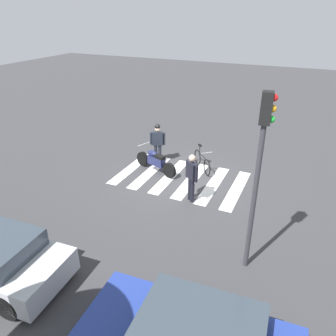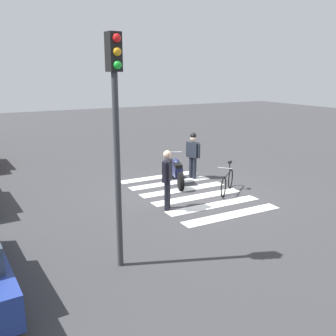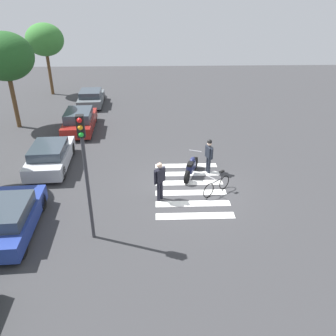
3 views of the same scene
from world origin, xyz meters
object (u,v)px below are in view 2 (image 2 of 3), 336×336
(leaning_bicycle, at_px, (227,181))
(officer_by_motorcycle, at_px, (167,176))
(officer_on_foot, at_px, (193,152))
(traffic_light_pole, at_px, (116,118))
(police_motorcycle, at_px, (177,171))

(leaning_bicycle, height_order, officer_by_motorcycle, officer_by_motorcycle)
(officer_on_foot, height_order, traffic_light_pole, traffic_light_pole)
(police_motorcycle, height_order, officer_on_foot, officer_on_foot)
(officer_by_motorcycle, bearing_deg, traffic_light_pole, 135.50)
(police_motorcycle, height_order, traffic_light_pole, traffic_light_pole)
(leaning_bicycle, distance_m, officer_on_foot, 2.10)
(officer_by_motorcycle, bearing_deg, leaning_bicycle, -79.62)
(leaning_bicycle, xyz_separation_m, traffic_light_pole, (-2.94, 4.95, 2.69))
(leaning_bicycle, bearing_deg, officer_by_motorcycle, 100.38)
(officer_by_motorcycle, bearing_deg, officer_on_foot, -44.42)
(traffic_light_pole, bearing_deg, officer_by_motorcycle, -44.50)
(officer_on_foot, xyz_separation_m, officer_by_motorcycle, (-2.46, 2.41, 0.01))
(leaning_bicycle, xyz_separation_m, officer_by_motorcycle, (-0.46, 2.51, 0.64))
(police_motorcycle, height_order, officer_by_motorcycle, officer_by_motorcycle)
(officer_on_foot, bearing_deg, traffic_light_pole, 135.54)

